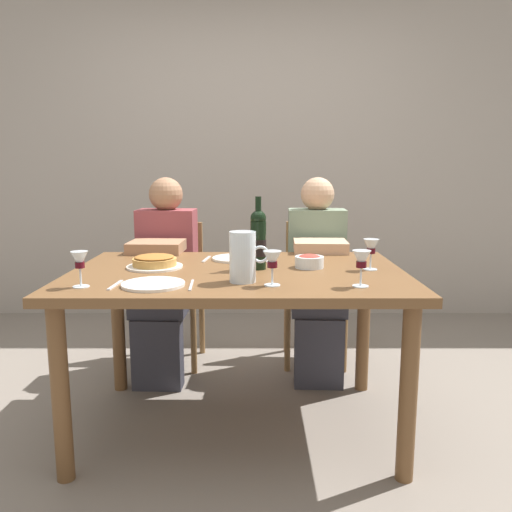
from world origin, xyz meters
TOP-DOWN VIEW (x-y plane):
  - ground_plane at (0.00, 0.00)m, footprint 8.00×8.00m
  - back_wall at (0.00, 1.96)m, footprint 8.00×0.10m
  - dining_table at (0.00, 0.00)m, footprint 1.50×1.00m
  - wine_bottle at (0.09, 0.03)m, footprint 0.07×0.07m
  - water_pitcher at (0.03, -0.23)m, footprint 0.16×0.11m
  - baked_tart at (-0.39, 0.06)m, footprint 0.26×0.26m
  - salad_bowl at (0.33, 0.06)m, footprint 0.13×0.13m
  - wine_glass_left_diner at (0.15, -0.30)m, footprint 0.07×0.07m
  - wine_glass_right_diner at (0.60, 0.01)m, footprint 0.07×0.07m
  - wine_glass_centre at (0.49, -0.32)m, footprint 0.07×0.07m
  - wine_glass_spare at (-0.60, -0.33)m, footprint 0.07×0.07m
  - dinner_plate_left_setting at (-0.32, -0.30)m, footprint 0.25×0.25m
  - dinner_plate_right_setting at (-0.02, 0.27)m, footprint 0.24×0.24m
  - fork_left_setting at (-0.47, -0.30)m, footprint 0.02×0.16m
  - knife_left_setting at (-0.17, -0.30)m, footprint 0.02×0.18m
  - knife_right_setting at (0.13, 0.27)m, footprint 0.02×0.18m
  - spoon_right_setting at (-0.17, 0.27)m, footprint 0.03×0.16m
  - chair_left at (-0.45, 0.90)m, footprint 0.42×0.42m
  - diner_left at (-0.45, 0.66)m, footprint 0.35×0.51m
  - chair_right at (0.45, 0.92)m, footprint 0.42×0.42m
  - diner_right at (0.44, 0.68)m, footprint 0.35×0.51m

SIDE VIEW (x-z plane):
  - ground_plane at x=0.00m, z-range 0.00..0.00m
  - chair_left at x=-0.45m, z-range 0.06..0.93m
  - chair_right at x=0.45m, z-range 0.06..0.93m
  - diner_left at x=-0.45m, z-range 0.04..1.20m
  - diner_right at x=0.44m, z-range 0.04..1.20m
  - dining_table at x=0.00m, z-range 0.29..1.05m
  - fork_left_setting at x=-0.47m, z-range 0.76..0.76m
  - knife_left_setting at x=-0.17m, z-range 0.76..0.76m
  - knife_right_setting at x=0.13m, z-range 0.76..0.76m
  - spoon_right_setting at x=-0.17m, z-range 0.76..0.76m
  - dinner_plate_left_setting at x=-0.32m, z-range 0.76..0.77m
  - dinner_plate_right_setting at x=-0.02m, z-range 0.76..0.77m
  - baked_tart at x=-0.39m, z-range 0.76..0.82m
  - salad_bowl at x=0.33m, z-range 0.76..0.82m
  - water_pitcher at x=0.03m, z-range 0.75..0.95m
  - wine_glass_left_diner at x=0.15m, z-range 0.79..0.93m
  - wine_glass_spare at x=-0.60m, z-range 0.79..0.93m
  - wine_glass_right_diner at x=0.60m, z-range 0.79..0.93m
  - wine_glass_centre at x=0.49m, z-range 0.79..0.93m
  - wine_bottle at x=0.09m, z-range 0.73..1.06m
  - back_wall at x=0.00m, z-range 0.00..2.80m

